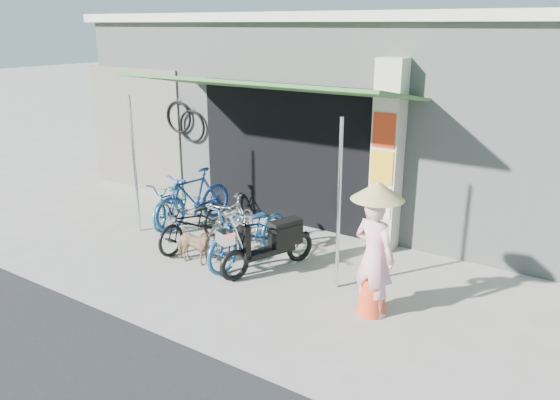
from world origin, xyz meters
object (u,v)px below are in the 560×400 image
Objects in this scene: bike_navy at (250,233)px; bike_teal at (171,201)px; street_dog at (193,246)px; bike_blue at (193,198)px; bike_black at (194,223)px; bike_silver at (231,223)px; nun at (375,250)px; moped at (270,244)px.

bike_teal is at bearing 168.93° from bike_navy.
bike_blue is at bearing 35.07° from street_dog.
bike_silver reaches higher than bike_black.
street_dog is 0.40× the size of nun.
bike_navy reaches higher than bike_teal.
bike_blue reaches higher than street_dog.
nun is (1.77, -0.33, 0.44)m from moped.
nun is at bearing -93.85° from street_dog.
bike_navy is at bearing -38.19° from bike_teal.
moped is at bearing -11.14° from bike_blue.
bike_silver is 0.61m from bike_navy.
bike_blue is 1.08× the size of moped.
bike_blue reaches higher than moped.
bike_black is at bearing -38.99° from bike_blue.
nun is (2.20, -0.41, 0.38)m from bike_navy.
bike_silver is at bearing -14.15° from street_dog.
bike_silver is at bearing -12.50° from bike_blue.
bike_black reaches higher than bike_teal.
nun is (4.45, -1.02, 0.45)m from bike_teal.
bike_blue is at bearing 132.38° from bike_black.
bike_silver is (1.70, -0.37, 0.03)m from bike_teal.
bike_teal is 1.98m from street_dog.
bike_teal is at bearing 160.64° from bike_silver.
nun is (4.01, -1.15, 0.35)m from bike_blue.
bike_black is 0.86× the size of bike_navy.
bike_black is 1.07× the size of bike_silver.
bike_silver is at bearing -177.38° from moped.
nun is at bearing -20.64° from bike_silver.
nun is at bearing -6.61° from bike_black.
bike_teal is at bearing -156.05° from bike_blue.
bike_silver reaches higher than street_dog.
moped is at bearing -37.40° from bike_teal.
street_dog is (-0.66, -0.55, -0.18)m from bike_navy.
street_dog is at bearing 14.87° from nun.
bike_blue is at bearing -7.83° from bike_teal.
bike_blue is 0.98× the size of nun.
bike_silver is (0.57, 0.26, 0.03)m from bike_black.
street_dog is (0.46, -0.53, -0.12)m from bike_black.
street_dog is at bearing -39.50° from bike_blue.
nun is at bearing -7.17° from bike_blue.
bike_blue is 1.09× the size of bike_black.
bike_navy is at bearing -31.06° from bike_silver.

